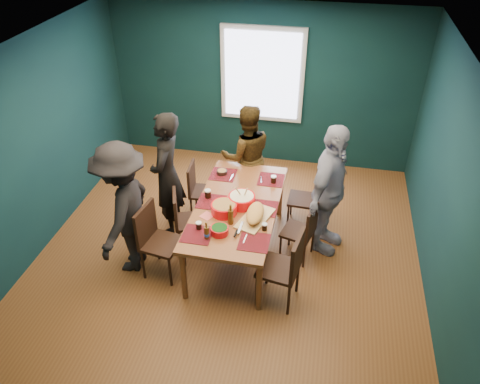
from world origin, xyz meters
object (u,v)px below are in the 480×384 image
object	(u,v)px
chair_left_far	(198,187)
chair_left_mid	(184,217)
chair_right_far	(308,195)
person_right	(329,191)
dining_table	(237,210)
person_far_left	(167,175)
bowl_dumpling	(242,200)
person_near_left	(124,209)
bowl_herbs	(220,230)
cutting_board	(255,215)
chair_right_near	(287,264)
chair_left_near	(155,236)
person_back	(247,156)
chair_right_mid	(304,228)
bowl_salad	(224,208)

from	to	relation	value
chair_left_far	chair_left_mid	size ratio (longest dim) A/B	0.98
chair_right_far	person_right	world-z (taller)	person_right
chair_left_mid	person_right	world-z (taller)	person_right
dining_table	person_far_left	xyz separation A→B (m)	(-1.02, 0.31, 0.20)
bowl_dumpling	dining_table	bearing A→B (deg)	-159.97
person_near_left	bowl_herbs	distance (m)	1.21
chair_right_far	person_far_left	world-z (taller)	person_far_left
person_far_left	cutting_board	xyz separation A→B (m)	(1.29, -0.55, -0.05)
chair_right_near	person_near_left	bearing A→B (deg)	-177.20
chair_left_near	person_back	distance (m)	1.94
chair_left_near	person_right	world-z (taller)	person_right
person_back	person_right	size ratio (longest dim) A/B	0.87
person_far_left	cutting_board	distance (m)	1.40
dining_table	bowl_herbs	size ratio (longest dim) A/B	9.69
chair_left_far	bowl_dumpling	bearing A→B (deg)	-45.41
chair_right_mid	chair_right_far	bearing A→B (deg)	105.39
bowl_salad	chair_right_far	bearing A→B (deg)	44.94
person_back	person_near_left	world-z (taller)	person_near_left
chair_left_mid	bowl_herbs	xyz separation A→B (m)	(0.62, -0.55, 0.31)
chair_left_far	person_near_left	xyz separation A→B (m)	(-0.58, -1.19, 0.39)
chair_left_mid	chair_right_near	world-z (taller)	chair_right_near
person_right	bowl_salad	distance (m)	1.36
bowl_dumpling	chair_left_far	bearing A→B (deg)	139.02
bowl_dumpling	cutting_board	world-z (taller)	bowl_dumpling
person_near_left	chair_left_near	bearing A→B (deg)	81.37
dining_table	chair_right_far	world-z (taller)	chair_right_far
chair_left_far	chair_right_mid	size ratio (longest dim) A/B	1.01
person_right	chair_right_far	bearing A→B (deg)	49.24
chair_right_mid	bowl_salad	world-z (taller)	bowl_salad
chair_right_far	chair_right_near	xyz separation A→B (m)	(-0.13, -1.53, 0.08)
chair_right_far	bowl_dumpling	world-z (taller)	bowl_dumpling
dining_table	person_far_left	size ratio (longest dim) A/B	1.14
chair_left_near	person_right	bearing A→B (deg)	33.00
chair_right_mid	person_far_left	world-z (taller)	person_far_left
chair_left_near	chair_right_near	size ratio (longest dim) A/B	0.98
chair_right_far	chair_right_near	world-z (taller)	chair_right_near
chair_left_mid	chair_left_near	size ratio (longest dim) A/B	0.90
chair_left_far	person_back	distance (m)	0.85
chair_left_near	person_near_left	distance (m)	0.49
chair_right_far	bowl_herbs	size ratio (longest dim) A/B	4.06
chair_right_mid	person_back	world-z (taller)	person_back
bowl_salad	bowl_herbs	xyz separation A→B (m)	(0.04, -0.40, -0.02)
bowl_herbs	dining_table	bearing A→B (deg)	81.66
person_near_left	dining_table	bearing A→B (deg)	110.60
person_near_left	cutting_board	xyz separation A→B (m)	(1.56, 0.26, -0.04)
chair_left_far	person_right	size ratio (longest dim) A/B	0.47
chair_right_far	person_near_left	size ratio (longest dim) A/B	0.49
chair_right_mid	person_back	bearing A→B (deg)	145.19
dining_table	bowl_herbs	world-z (taller)	bowl_herbs
chair_left_near	chair_right_mid	xyz separation A→B (m)	(1.78, 0.60, -0.07)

